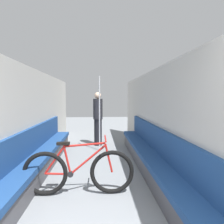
{
  "coord_description": "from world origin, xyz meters",
  "views": [
    {
      "loc": [
        0.09,
        -0.61,
        1.55
      ],
      "look_at": [
        0.33,
        3.09,
        1.28
      ],
      "focal_mm": 32.0,
      "sensor_mm": 36.0,
      "label": 1
    }
  ],
  "objects_px": {
    "bicycle": "(79,172)",
    "grab_pole_near": "(100,115)",
    "bench_seat_row_left": "(38,160)",
    "passenger_standing": "(98,118)",
    "bench_seat_row_right": "(150,158)"
  },
  "relations": [
    {
      "from": "passenger_standing",
      "to": "bench_seat_row_left",
      "type": "bearing_deg",
      "value": -17.99
    },
    {
      "from": "bench_seat_row_right",
      "to": "bicycle",
      "type": "bearing_deg",
      "value": -147.98
    },
    {
      "from": "bench_seat_row_left",
      "to": "passenger_standing",
      "type": "distance_m",
      "value": 2.76
    },
    {
      "from": "bicycle",
      "to": "grab_pole_near",
      "type": "height_order",
      "value": "grab_pole_near"
    },
    {
      "from": "grab_pole_near",
      "to": "bicycle",
      "type": "bearing_deg",
      "value": -97.33
    },
    {
      "from": "bicycle",
      "to": "passenger_standing",
      "type": "distance_m",
      "value": 3.34
    },
    {
      "from": "bench_seat_row_right",
      "to": "grab_pole_near",
      "type": "height_order",
      "value": "grab_pole_near"
    },
    {
      "from": "bench_seat_row_right",
      "to": "passenger_standing",
      "type": "bearing_deg",
      "value": 114.4
    },
    {
      "from": "bench_seat_row_right",
      "to": "bicycle",
      "type": "xyz_separation_m",
      "value": [
        -1.38,
        -0.87,
        0.06
      ]
    },
    {
      "from": "bicycle",
      "to": "grab_pole_near",
      "type": "distance_m",
      "value": 2.74
    },
    {
      "from": "bench_seat_row_left",
      "to": "passenger_standing",
      "type": "height_order",
      "value": "passenger_standing"
    },
    {
      "from": "bench_seat_row_right",
      "to": "grab_pole_near",
      "type": "bearing_deg",
      "value": 120.64
    },
    {
      "from": "passenger_standing",
      "to": "grab_pole_near",
      "type": "bearing_deg",
      "value": 12.68
    },
    {
      "from": "bicycle",
      "to": "passenger_standing",
      "type": "relative_size",
      "value": 1.03
    },
    {
      "from": "grab_pole_near",
      "to": "passenger_standing",
      "type": "xyz_separation_m",
      "value": [
        -0.05,
        0.65,
        -0.16
      ]
    }
  ]
}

